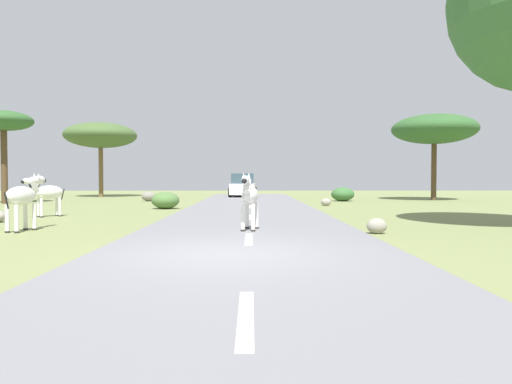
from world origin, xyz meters
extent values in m
plane|color=olive|center=(0.00, 0.00, 0.00)|extent=(90.00, 90.00, 0.00)
cube|color=slate|center=(0.42, 0.00, 0.03)|extent=(6.00, 64.00, 0.05)
cube|color=silver|center=(0.42, -4.00, 0.05)|extent=(0.16, 2.00, 0.01)
cube|color=silver|center=(0.42, 2.00, 0.05)|extent=(0.16, 2.00, 0.01)
cube|color=silver|center=(0.42, 8.00, 0.05)|extent=(0.16, 2.00, 0.01)
cube|color=silver|center=(0.42, 14.00, 0.05)|extent=(0.16, 2.00, 0.01)
cube|color=silver|center=(0.42, 20.00, 0.05)|extent=(0.16, 2.00, 0.01)
cube|color=silver|center=(0.42, 26.00, 0.05)|extent=(0.16, 2.00, 0.01)
ellipsoid|color=silver|center=(0.45, 3.92, 0.99)|extent=(0.58, 1.11, 0.50)
cylinder|color=silver|center=(0.26, 3.60, 0.41)|extent=(0.12, 0.12, 0.72)
cylinder|color=#28231E|center=(0.26, 3.60, 0.07)|extent=(0.14, 0.14, 0.05)
cylinder|color=silver|center=(0.53, 3.56, 0.41)|extent=(0.12, 0.12, 0.72)
cylinder|color=#28231E|center=(0.53, 3.56, 0.07)|extent=(0.14, 0.14, 0.05)
cylinder|color=silver|center=(0.37, 4.28, 0.41)|extent=(0.12, 0.12, 0.72)
cylinder|color=#28231E|center=(0.37, 4.28, 0.07)|extent=(0.14, 0.14, 0.05)
cylinder|color=silver|center=(0.63, 4.24, 0.41)|extent=(0.12, 0.12, 0.72)
cylinder|color=#28231E|center=(0.63, 4.24, 0.07)|extent=(0.14, 0.14, 0.05)
cylinder|color=silver|center=(0.37, 3.42, 1.25)|extent=(0.25, 0.40, 0.43)
cube|color=black|center=(0.37, 3.42, 1.33)|extent=(0.09, 0.35, 0.29)
ellipsoid|color=silver|center=(0.33, 3.17, 1.40)|extent=(0.26, 0.49, 0.23)
ellipsoid|color=black|center=(0.31, 2.99, 1.39)|extent=(0.16, 0.18, 0.14)
cone|color=silver|center=(0.29, 3.29, 1.52)|extent=(0.10, 0.10, 0.14)
cone|color=silver|center=(0.42, 3.27, 1.52)|extent=(0.10, 0.10, 0.14)
cylinder|color=black|center=(0.53, 4.44, 0.89)|extent=(0.06, 0.15, 0.43)
ellipsoid|color=silver|center=(-5.78, 4.04, 0.97)|extent=(0.65, 1.17, 0.52)
cylinder|color=silver|center=(-5.57, 4.36, 0.38)|extent=(0.13, 0.13, 0.75)
cylinder|color=#28231E|center=(-5.57, 4.36, 0.03)|extent=(0.15, 0.15, 0.05)
cylinder|color=silver|center=(-5.85, 4.42, 0.38)|extent=(0.13, 0.13, 0.75)
cylinder|color=#28231E|center=(-5.85, 4.42, 0.03)|extent=(0.15, 0.15, 0.05)
cylinder|color=silver|center=(-5.71, 3.66, 0.38)|extent=(0.13, 0.13, 0.75)
cylinder|color=#28231E|center=(-5.71, 3.66, 0.03)|extent=(0.15, 0.15, 0.05)
cylinder|color=silver|center=(-5.99, 3.71, 0.38)|extent=(0.13, 0.13, 0.75)
cylinder|color=#28231E|center=(-5.99, 3.71, 0.03)|extent=(0.15, 0.15, 0.05)
cylinder|color=silver|center=(-5.68, 4.55, 1.24)|extent=(0.27, 0.43, 0.44)
cube|color=black|center=(-5.68, 4.55, 1.33)|extent=(0.11, 0.36, 0.30)
ellipsoid|color=silver|center=(-5.62, 4.81, 1.40)|extent=(0.29, 0.51, 0.24)
ellipsoid|color=black|center=(-5.59, 5.00, 1.38)|extent=(0.17, 0.19, 0.14)
cone|color=silver|center=(-5.58, 4.68, 1.52)|extent=(0.11, 0.11, 0.14)
cone|color=silver|center=(-5.72, 4.70, 1.52)|extent=(0.11, 0.11, 0.14)
cylinder|color=black|center=(-5.89, 3.50, 0.87)|extent=(0.07, 0.16, 0.45)
ellipsoid|color=silver|center=(-7.10, 8.88, 0.93)|extent=(1.02, 1.05, 0.50)
cylinder|color=silver|center=(-7.44, 8.72, 0.36)|extent=(0.15, 0.15, 0.72)
cylinder|color=#28231E|center=(-7.44, 8.72, 0.02)|extent=(0.17, 0.17, 0.05)
cylinder|color=silver|center=(-7.24, 8.54, 0.36)|extent=(0.15, 0.15, 0.72)
cylinder|color=#28231E|center=(-7.24, 8.54, 0.02)|extent=(0.17, 0.17, 0.05)
cylinder|color=silver|center=(-6.97, 9.22, 0.36)|extent=(0.15, 0.15, 0.72)
cylinder|color=#28231E|center=(-6.97, 9.22, 0.02)|extent=(0.17, 0.17, 0.05)
cylinder|color=silver|center=(-6.77, 9.04, 0.36)|extent=(0.15, 0.15, 0.72)
cylinder|color=#28231E|center=(-6.77, 9.04, 0.02)|extent=(0.17, 0.17, 0.05)
cylinder|color=silver|center=(-7.45, 8.51, 1.18)|extent=(0.40, 0.40, 0.42)
cube|color=black|center=(-7.45, 8.51, 1.27)|extent=(0.26, 0.28, 0.29)
ellipsoid|color=silver|center=(-7.61, 8.33, 1.34)|extent=(0.45, 0.46, 0.23)
ellipsoid|color=black|center=(-7.74, 8.20, 1.32)|extent=(0.21, 0.21, 0.14)
cone|color=silver|center=(-7.59, 8.46, 1.45)|extent=(0.12, 0.12, 0.13)
cone|color=silver|center=(-7.49, 8.37, 1.45)|extent=(0.12, 0.12, 0.13)
cylinder|color=black|center=(-6.75, 9.26, 0.83)|extent=(0.13, 0.13, 0.42)
cube|color=white|center=(-0.14, 26.87, 0.63)|extent=(1.92, 4.25, 0.80)
cube|color=#334751|center=(-0.14, 26.67, 1.41)|extent=(1.70, 2.25, 0.76)
cube|color=black|center=(-0.07, 29.02, 0.36)|extent=(1.71, 0.21, 0.24)
cylinder|color=black|center=(0.80, 28.19, 0.39)|extent=(0.24, 0.69, 0.68)
cylinder|color=black|center=(-1.00, 28.24, 0.39)|extent=(0.24, 0.69, 0.68)
cylinder|color=black|center=(0.72, 25.49, 0.39)|extent=(0.24, 0.69, 0.68)
cylinder|color=black|center=(-1.08, 25.54, 0.39)|extent=(0.24, 0.69, 0.68)
cylinder|color=#4C3823|center=(12.42, 21.69, 1.84)|extent=(0.34, 0.34, 3.68)
ellipsoid|color=#2D5628|center=(12.42, 21.69, 4.63)|extent=(5.44, 5.44, 1.90)
cylinder|color=#4C3823|center=(-13.56, 18.02, 2.08)|extent=(0.35, 0.35, 4.15)
ellipsoid|color=#2D5628|center=(-13.56, 18.02, 4.71)|extent=(3.19, 3.19, 1.12)
cylinder|color=brown|center=(-11.08, 27.37, 1.89)|extent=(0.34, 0.34, 3.77)
ellipsoid|color=#425B2D|center=(-11.08, 27.37, 4.73)|extent=(5.46, 5.46, 1.91)
ellipsoid|color=#386633|center=(6.23, 20.53, 0.43)|extent=(1.45, 1.30, 0.87)
ellipsoid|color=#4C7038|center=(-3.57, 13.39, 0.40)|extent=(1.32, 1.19, 0.79)
ellipsoid|color=gray|center=(-5.94, 20.60, 0.30)|extent=(0.88, 0.67, 0.59)
ellipsoid|color=gray|center=(3.76, 3.43, 0.20)|extent=(0.53, 0.38, 0.41)
ellipsoid|color=gray|center=(4.40, 15.67, 0.20)|extent=(0.54, 0.39, 0.39)
camera|label=1|loc=(0.48, -8.70, 1.46)|focal=32.81mm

